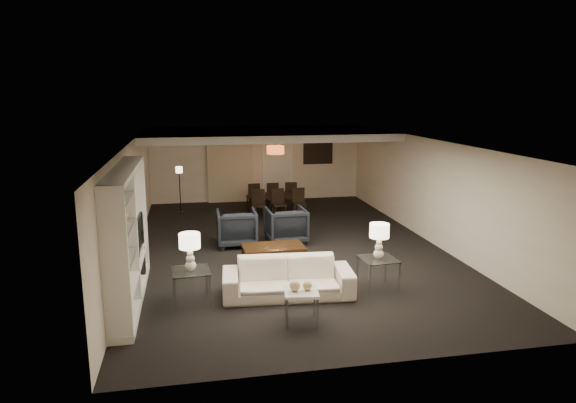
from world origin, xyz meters
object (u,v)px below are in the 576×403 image
(coffee_table, at_px, (273,256))
(vase_blue, at_px, (122,252))
(armchair_right, at_px, (286,225))
(table_lamp_left, at_px, (190,252))
(chair_fr, at_px, (291,194))
(floor_lamp, at_px, (180,190))
(chair_fl, at_px, (253,196))
(vase_amber, at_px, (123,215))
(chair_fm, at_px, (272,195))
(armchair_left, at_px, (237,228))
(side_table_right, at_px, (378,274))
(side_table_left, at_px, (191,287))
(floor_speaker, at_px, (142,255))
(sofa, at_px, (288,278))
(chair_nm, at_px, (279,204))
(table_lamp_right, at_px, (379,241))
(pendant_light, at_px, (275,150))
(dining_table, at_px, (275,204))
(chair_nl, at_px, (259,205))
(marble_table, at_px, (301,306))
(television, at_px, (133,234))
(chair_nr, at_px, (299,203))

(coffee_table, height_order, vase_blue, vase_blue)
(armchair_right, distance_m, table_lamp_left, 4.05)
(chair_fr, distance_m, floor_lamp, 3.44)
(table_lamp_left, distance_m, chair_fl, 7.38)
(vase_amber, distance_m, chair_fm, 8.11)
(armchair_left, height_order, side_table_right, armchair_left)
(armchair_left, relative_size, vase_amber, 5.71)
(side_table_left, distance_m, floor_lamp, 7.06)
(floor_speaker, height_order, chair_fl, floor_speaker)
(sofa, xyz_separation_m, armchair_left, (-0.60, 3.30, 0.09))
(chair_fm, height_order, chair_fr, same)
(floor_speaker, relative_size, chair_nm, 1.20)
(floor_speaker, bearing_deg, table_lamp_right, -9.24)
(coffee_table, distance_m, armchair_right, 1.81)
(armchair_right, bearing_deg, floor_lamp, -57.84)
(vase_amber, bearing_deg, pendant_light, 60.98)
(chair_fm, bearing_deg, coffee_table, 81.86)
(sofa, relative_size, side_table_right, 3.64)
(side_table_left, xyz_separation_m, dining_table, (2.57, 6.44, -0.01))
(chair_fr, bearing_deg, vase_blue, 68.73)
(coffee_table, xyz_separation_m, side_table_right, (1.70, -1.60, 0.07))
(coffee_table, distance_m, chair_fr, 5.69)
(floor_speaker, relative_size, chair_fm, 1.20)
(chair_nm, bearing_deg, pendant_light, 84.16)
(sofa, relative_size, dining_table, 1.43)
(chair_fr, bearing_deg, dining_table, 54.91)
(chair_nl, relative_size, chair_fr, 1.00)
(chair_fl, height_order, floor_lamp, floor_lamp)
(coffee_table, relative_size, armchair_right, 1.34)
(table_lamp_left, bearing_deg, marble_table, -32.91)
(chair_nl, bearing_deg, sofa, -86.15)
(side_table_left, bearing_deg, dining_table, 68.28)
(television, relative_size, chair_fl, 1.24)
(side_table_left, distance_m, floor_speaker, 1.63)
(side_table_right, xyz_separation_m, chair_nl, (-1.43, 5.79, 0.12))
(vase_blue, relative_size, vase_amber, 1.11)
(television, xyz_separation_m, vase_amber, (-0.03, -0.96, 0.59))
(side_table_right, distance_m, chair_fm, 7.14)
(armchair_right, relative_size, chair_nm, 1.12)
(table_lamp_left, distance_m, floor_speaker, 1.67)
(side_table_left, xyz_separation_m, chair_nr, (3.17, 5.79, 0.12))
(side_table_left, distance_m, table_lamp_left, 0.63)
(table_lamp_left, height_order, vase_blue, table_lamp_left)
(table_lamp_left, bearing_deg, side_table_left, 0.00)
(chair_nl, bearing_deg, vase_blue, -108.95)
(chair_fl, xyz_separation_m, chair_fm, (0.60, 0.00, 0.00))
(coffee_table, bearing_deg, chair_fr, 75.05)
(table_lamp_left, distance_m, chair_nm, 6.35)
(table_lamp_left, relative_size, vase_blue, 3.58)
(floor_speaker, distance_m, floor_lamp, 5.75)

